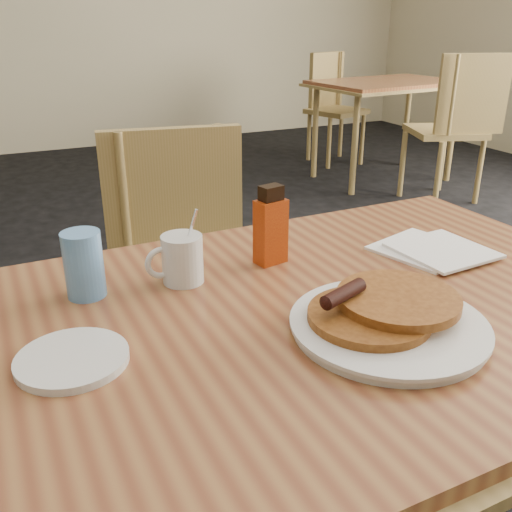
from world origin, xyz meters
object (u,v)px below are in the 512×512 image
at_px(coffee_mug, 181,258).
at_px(syrup_bottle, 271,228).
at_px(main_table, 318,326).
at_px(pancake_plate, 386,319).
at_px(chair_main_far, 187,259).
at_px(blue_tumbler, 84,265).
at_px(neighbor_table, 387,87).
at_px(chair_neighbor_near, 458,117).
at_px(chair_neighbor_far, 332,98).

bearing_deg(coffee_mug, syrup_bottle, -13.38).
height_order(main_table, pancake_plate, pancake_plate).
distance_m(chair_main_far, blue_tumbler, 0.70).
bearing_deg(blue_tumbler, neighbor_table, 44.88).
distance_m(chair_neighbor_near, coffee_mug, 3.18).
bearing_deg(neighbor_table, syrup_bottle, -130.97).
height_order(chair_neighbor_near, blue_tumbler, chair_neighbor_near).
bearing_deg(neighbor_table, blue_tumbler, -135.12).
height_order(main_table, syrup_bottle, syrup_bottle).
distance_m(main_table, chair_neighbor_near, 3.16).
distance_m(main_table, coffee_mug, 0.27).
bearing_deg(blue_tumbler, syrup_bottle, -1.01).
xyz_separation_m(neighbor_table, chair_neighbor_near, (0.03, -0.73, -0.11)).
bearing_deg(pancake_plate, main_table, 113.43).
relative_size(main_table, chair_main_far, 1.40).
distance_m(pancake_plate, coffee_mug, 0.38).
xyz_separation_m(neighbor_table, chair_main_far, (-2.30, -2.10, -0.16)).
relative_size(chair_main_far, coffee_mug, 6.45).
bearing_deg(chair_neighbor_far, neighbor_table, -106.25).
xyz_separation_m(neighbor_table, blue_tumbler, (-2.66, -2.65, 0.11)).
xyz_separation_m(chair_neighbor_far, chair_neighbor_near, (0.05, -1.44, 0.05)).
distance_m(chair_neighbor_near, pancake_plate, 3.21).
height_order(main_table, blue_tumbler, blue_tumbler).
xyz_separation_m(coffee_mug, blue_tumbler, (-0.17, 0.02, 0.01)).
xyz_separation_m(coffee_mug, syrup_bottle, (0.19, 0.01, 0.03)).
relative_size(neighbor_table, chair_main_far, 1.26).
bearing_deg(chair_neighbor_near, blue_tumbler, -123.37).
height_order(coffee_mug, syrup_bottle, syrup_bottle).
relative_size(chair_neighbor_near, pancake_plate, 3.23).
bearing_deg(syrup_bottle, chair_neighbor_far, 44.16).
distance_m(pancake_plate, blue_tumbler, 0.51).
distance_m(chair_main_far, chair_neighbor_far, 3.62).
bearing_deg(chair_neighbor_near, main_table, -116.66).
xyz_separation_m(main_table, pancake_plate, (0.05, -0.12, 0.06)).
distance_m(chair_neighbor_far, chair_neighbor_near, 1.44).
bearing_deg(chair_neighbor_far, chair_main_far, -147.48).
relative_size(main_table, chair_neighbor_far, 1.40).
bearing_deg(chair_neighbor_near, syrup_bottle, -119.36).
xyz_separation_m(main_table, chair_main_far, (0.01, 0.75, -0.17)).
relative_size(neighbor_table, chair_neighbor_far, 1.26).
height_order(main_table, coffee_mug, coffee_mug).
xyz_separation_m(main_table, chair_neighbor_far, (2.28, 3.57, -0.17)).
height_order(chair_neighbor_near, coffee_mug, chair_neighbor_near).
height_order(chair_main_far, blue_tumbler, chair_main_far).
distance_m(coffee_mug, syrup_bottle, 0.19).
bearing_deg(coffee_mug, chair_neighbor_near, 20.75).
distance_m(chair_main_far, coffee_mug, 0.65).
xyz_separation_m(chair_main_far, blue_tumbler, (-0.36, -0.54, 0.27)).
bearing_deg(neighbor_table, pancake_plate, -127.30).
xyz_separation_m(neighbor_table, syrup_bottle, (-2.31, -2.66, 0.12)).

